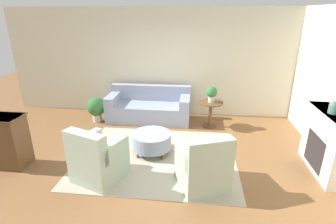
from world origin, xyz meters
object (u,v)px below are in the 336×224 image
object	(u,v)px
armchair_right	(203,166)
armchair_left	(97,160)
couch	(149,108)
potted_plant_floor	(96,108)
ottoman_table	(152,140)
potted_plant_on_side_table	(212,93)
side_table	(211,110)
vase_mantel_near	(334,109)

from	to	relation	value
armchair_right	armchair_left	bearing A→B (deg)	180.00
couch	potted_plant_floor	size ratio (longest dim) A/B	3.30
ottoman_table	potted_plant_on_side_table	size ratio (longest dim) A/B	2.04
couch	side_table	size ratio (longest dim) A/B	3.32
armchair_right	vase_mantel_near	xyz separation A→B (m)	(2.10, 0.71, 0.80)
ottoman_table	vase_mantel_near	world-z (taller)	vase_mantel_near
potted_plant_on_side_table	potted_plant_floor	bearing A→B (deg)	-179.90
armchair_right	side_table	distance (m)	2.46
couch	ottoman_table	bearing A→B (deg)	-78.16
side_table	potted_plant_on_side_table	size ratio (longest dim) A/B	1.66
side_table	vase_mantel_near	distance (m)	2.68
couch	ottoman_table	world-z (taller)	couch
ottoman_table	potted_plant_floor	size ratio (longest dim) A/B	1.22
ottoman_table	vase_mantel_near	distance (m)	3.24
couch	potted_plant_on_side_table	bearing A→B (deg)	-9.90
potted_plant_floor	potted_plant_on_side_table	bearing A→B (deg)	0.10
armchair_right	potted_plant_on_side_table	xyz separation A→B (m)	(0.20, 2.45, 0.48)
couch	armchair_right	xyz separation A→B (m)	(1.37, -2.72, 0.06)
armchair_left	potted_plant_floor	distance (m)	2.62
couch	vase_mantel_near	xyz separation A→B (m)	(3.47, -2.02, 0.86)
armchair_left	potted_plant_on_side_table	bearing A→B (deg)	51.59
armchair_left	armchair_right	world-z (taller)	same
ottoman_table	potted_plant_floor	xyz separation A→B (m)	(-1.69, 1.46, 0.10)
armchair_left	couch	bearing A→B (deg)	82.19
ottoman_table	potted_plant_on_side_table	xyz separation A→B (m)	(1.20, 1.47, 0.58)
armchair_left	potted_plant_floor	xyz separation A→B (m)	(-0.95, 2.44, -0.00)
couch	armchair_left	world-z (taller)	armchair_left
armchair_right	ottoman_table	xyz separation A→B (m)	(-1.01, 0.98, -0.10)
couch	side_table	bearing A→B (deg)	-9.90
potted_plant_floor	armchair_left	bearing A→B (deg)	-68.82
armchair_right	vase_mantel_near	world-z (taller)	vase_mantel_near
armchair_left	side_table	distance (m)	3.13
ottoman_table	vase_mantel_near	xyz separation A→B (m)	(3.10, -0.27, 0.90)
armchair_left	ottoman_table	bearing A→B (deg)	52.99
armchair_left	ottoman_table	size ratio (longest dim) A/B	1.21
armchair_right	side_table	xyz separation A→B (m)	(0.20, 2.45, 0.06)
couch	vase_mantel_near	distance (m)	4.10
armchair_left	armchair_right	size ratio (longest dim) A/B	1.00
armchair_right	potted_plant_on_side_table	size ratio (longest dim) A/B	2.46
armchair_right	side_table	bearing A→B (deg)	85.44
armchair_left	armchair_right	bearing A→B (deg)	0.00
ottoman_table	side_table	bearing A→B (deg)	50.68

